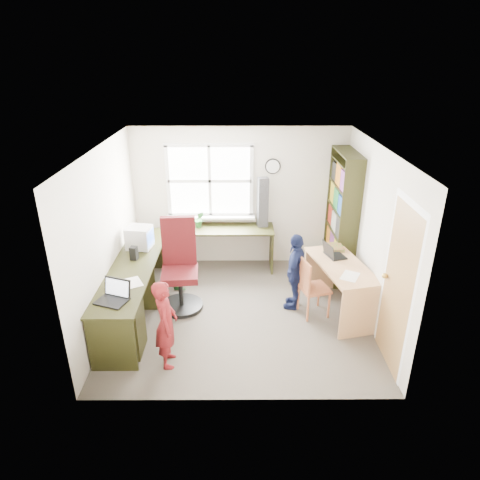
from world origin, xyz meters
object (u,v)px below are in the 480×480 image
(bookshelf, at_px, (341,219))
(potted_plant, at_px, (199,219))
(crt_monitor, at_px, (139,238))
(person_green, at_px, (182,253))
(laptop_left, at_px, (114,296))
(person_red, at_px, (166,324))
(swivel_chair, at_px, (180,270))
(laptop_right, at_px, (332,253))
(cd_tower, at_px, (263,202))
(right_desk, at_px, (340,278))
(person_navy, at_px, (296,271))
(wooden_chair, at_px, (310,285))
(l_desk, at_px, (144,296))

(bookshelf, bearing_deg, potted_plant, 173.22)
(bookshelf, height_order, crt_monitor, bookshelf)
(bookshelf, distance_m, person_green, 2.63)
(bookshelf, xyz_separation_m, laptop_left, (-3.17, -2.03, -0.19))
(person_red, bearing_deg, person_green, -4.32)
(swivel_chair, relative_size, laptop_left, 3.05)
(laptop_right, relative_size, cd_tower, 0.45)
(swivel_chair, bearing_deg, right_desk, -9.59)
(person_navy, bearing_deg, wooden_chair, 58.63)
(l_desk, relative_size, wooden_chair, 3.38)
(l_desk, bearing_deg, bookshelf, 26.43)
(wooden_chair, bearing_deg, crt_monitor, 149.06)
(laptop_left, xyz_separation_m, laptop_right, (2.86, 1.15, 0.00))
(laptop_right, height_order, person_green, person_green)
(swivel_chair, bearing_deg, potted_plant, 76.14)
(laptop_right, bearing_deg, cd_tower, 20.75)
(l_desk, bearing_deg, crt_monitor, 102.68)
(crt_monitor, relative_size, laptop_left, 0.89)
(wooden_chair, xyz_separation_m, person_green, (-1.91, 0.90, 0.09))
(laptop_left, bearing_deg, person_navy, 44.21)
(l_desk, xyz_separation_m, cd_tower, (1.69, 1.81, 0.72))
(right_desk, bearing_deg, bookshelf, 65.92)
(swivel_chair, bearing_deg, bookshelf, 15.67)
(laptop_right, bearing_deg, swivel_chair, 74.43)
(crt_monitor, bearing_deg, cd_tower, 33.74)
(bookshelf, xyz_separation_m, swivel_chair, (-2.52, -0.95, -0.42))
(right_desk, distance_m, wooden_chair, 0.45)
(person_green, bearing_deg, person_navy, -112.34)
(cd_tower, bearing_deg, person_navy, -83.46)
(swivel_chair, distance_m, potted_plant, 1.28)
(l_desk, height_order, potted_plant, potted_plant)
(l_desk, distance_m, crt_monitor, 1.05)
(right_desk, height_order, cd_tower, cd_tower)
(potted_plant, bearing_deg, person_green, -111.67)
(cd_tower, height_order, potted_plant, cd_tower)
(person_red, height_order, person_navy, person_navy)
(swivel_chair, bearing_deg, person_green, 89.38)
(l_desk, xyz_separation_m, laptop_right, (2.65, 0.59, 0.36))
(right_desk, distance_m, cd_tower, 1.91)
(crt_monitor, bearing_deg, person_red, -61.03)
(laptop_left, distance_m, person_red, 0.73)
(person_navy, bearing_deg, bookshelf, 157.80)
(cd_tower, relative_size, potted_plant, 2.96)
(swivel_chair, relative_size, cd_tower, 1.59)
(crt_monitor, distance_m, person_navy, 2.38)
(swivel_chair, xyz_separation_m, cd_tower, (1.26, 1.29, 0.59))
(laptop_right, relative_size, potted_plant, 1.34)
(l_desk, xyz_separation_m, laptop_left, (-0.21, -0.56, 0.35))
(crt_monitor, xyz_separation_m, person_red, (0.63, -1.71, -0.36))
(swivel_chair, bearing_deg, l_desk, -134.81)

